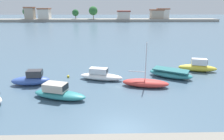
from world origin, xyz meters
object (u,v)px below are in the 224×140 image
moored_boat_5 (170,74)px  moored_boat_4 (145,83)px  moored_boat_1 (31,79)px  moored_boat_3 (101,76)px  mooring_buoy_0 (68,76)px  moored_boat_2 (59,93)px  moored_boat_6 (198,67)px

moored_boat_5 → moored_boat_4: bearing=-110.9°
moored_boat_5 → moored_boat_1: bearing=-142.7°
moored_boat_1 → moored_boat_5: moored_boat_1 is taller
moored_boat_3 → mooring_buoy_0: size_ratio=16.67×
moored_boat_3 → moored_boat_4: moored_boat_4 is taller
moored_boat_2 → moored_boat_5: bearing=41.3°
moored_boat_4 → mooring_buoy_0: size_ratio=16.29×
moored_boat_6 → mooring_buoy_0: bearing=-158.4°
moored_boat_3 → moored_boat_4: (5.05, -2.32, -0.10)m
moored_boat_3 → mooring_buoy_0: moored_boat_3 is taller
moored_boat_3 → mooring_buoy_0: 4.24m
moored_boat_3 → moored_boat_6: size_ratio=1.05×
moored_boat_4 → moored_boat_5: moored_boat_4 is taller
moored_boat_2 → moored_boat_6: moored_boat_6 is taller
moored_boat_6 → mooring_buoy_0: size_ratio=15.86×
mooring_buoy_0 → moored_boat_3: bearing=-12.2°
moored_boat_1 → moored_boat_5: size_ratio=0.77×
moored_boat_5 → moored_boat_3: bearing=-145.4°
moored_boat_6 → moored_boat_4: bearing=-132.2°
moored_boat_2 → moored_boat_5: 14.00m
moored_boat_5 → mooring_buoy_0: bearing=-150.8°
moored_boat_3 → moored_boat_6: 13.62m
moored_boat_5 → mooring_buoy_0: 12.90m
moored_boat_2 → moored_boat_3: bearing=69.2°
mooring_buoy_0 → moored_boat_6: bearing=7.3°
moored_boat_2 → moored_boat_3: size_ratio=1.03×
moored_boat_4 → mooring_buoy_0: bearing=171.9°
moored_boat_6 → moored_boat_2: bearing=-140.0°
moored_boat_1 → moored_boat_3: moored_boat_1 is taller
moored_boat_5 → moored_boat_2: bearing=-125.2°
moored_boat_5 → moored_boat_6: size_ratio=1.08×
moored_boat_3 → mooring_buoy_0: bearing=-178.8°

